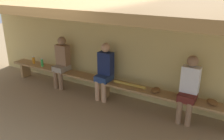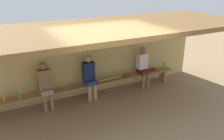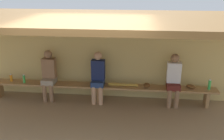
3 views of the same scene
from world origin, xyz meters
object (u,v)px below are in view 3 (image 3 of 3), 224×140
Objects in this scene: bench at (99,88)px; baseball_glove_worn at (147,85)px; water_bottle_green at (11,78)px; player_in_blue at (98,75)px; water_bottle_orange at (209,85)px; player_near_post at (49,73)px; baseball_glove_tan at (191,87)px; player_in_white at (174,78)px; water_bottle_blue at (24,79)px; baseball_bat at (123,85)px.

baseball_glove_worn is (1.24, 0.00, 0.12)m from bench.
player_in_blue is at bearing -0.24° from water_bottle_green.
bench is 22.53× the size of water_bottle_orange.
player_near_post reaches higher than water_bottle_orange.
water_bottle_orange reaches higher than baseball_glove_tan.
player_in_blue reaches higher than water_bottle_orange.
bench is 2.78m from water_bottle_orange.
water_bottle_orange is at bearing -0.09° from player_in_white.
baseball_glove_worn is at bearing -133.63° from baseball_glove_tan.
baseball_glove_tan is at bearing 1.02° from water_bottle_blue.
player_near_post is 4.09m from water_bottle_orange.
baseball_glove_worn is at bearing -0.13° from water_bottle_green.
baseball_glove_tan is at bearing 175.36° from water_bottle_orange.
bench is at bearing -179.91° from player_in_white.
bench is 26.26× the size of water_bottle_blue.
player_in_white is 1.91m from player_in_blue.
player_in_white reaches higher than water_bottle_green.
player_in_white is (1.89, 0.00, 0.34)m from bench.
bench is at bearing 179.90° from baseball_bat.
baseball_bat is (-0.61, -0.00, -0.01)m from baseball_glove_worn.
baseball_glove_worn reaches higher than bench.
baseball_bat is at bearing 0.88° from water_bottle_blue.
water_bottle_blue is at bearing -179.50° from water_bottle_orange.
baseball_glove_worn is (3.23, 0.05, -0.06)m from water_bottle_blue.
baseball_glove_worn is (-1.53, 0.00, -0.08)m from water_bottle_orange.
water_bottle_green is at bearing -88.26° from baseball_glove_worn.
player_near_post reaches higher than baseball_glove_worn.
water_bottle_green is at bearing -135.02° from baseball_glove_tan.
player_in_blue is 2.36m from baseball_glove_tan.
water_bottle_orange reaches higher than baseball_glove_worn.
bench is 1.93m from player_in_white.
baseball_glove_tan is (2.35, 0.03, -0.22)m from player_in_blue.
water_bottle_blue is 0.95× the size of baseball_glove_tan.
water_bottle_green is 0.86× the size of baseball_glove_tan.
water_bottle_orange is 2.14m from baseball_bat.
baseball_glove_worn is at bearing 0.08° from player_in_blue.
baseball_bat is (3.01, -0.01, -0.06)m from water_bottle_green.
water_bottle_green is (-5.15, 0.01, -0.03)m from water_bottle_orange.
water_bottle_orange is at bearing 0.50° from water_bottle_blue.
player_near_post reaches higher than baseball_glove_tan.
water_bottle_blue is 4.33m from baseball_glove_tan.
bench is 7.86× the size of baseball_bat.
bench is at bearing -134.41° from baseball_glove_tan.
player_near_post is at bearing 180.00° from player_in_white.
player_near_post is 6.49× the size of water_bottle_green.
water_bottle_blue is 1.11× the size of water_bottle_green.
water_bottle_orange is at bearing -0.03° from player_in_blue.
water_bottle_green is at bearing 172.18° from water_bottle_blue.
water_bottle_blue is 2.62m from baseball_bat.
water_bottle_blue is 0.39m from water_bottle_green.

